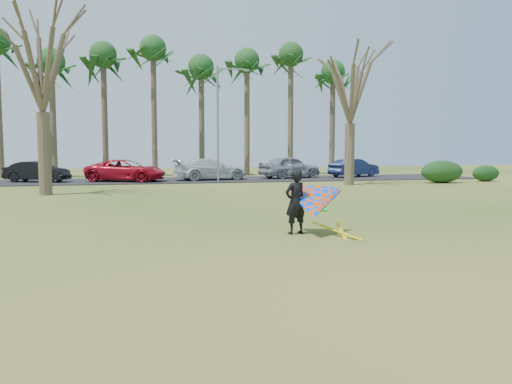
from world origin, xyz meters
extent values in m
plane|color=#275211|center=(0.00, 0.00, 0.00)|extent=(100.00, 100.00, 0.00)
cube|color=black|center=(0.00, 25.00, 0.03)|extent=(46.00, 7.00, 0.06)
cylinder|color=#443929|center=(-10.00, 31.00, 4.50)|extent=(0.48, 0.48, 9.00)
ellipsoid|color=#174017|center=(-10.00, 31.00, 9.30)|extent=(4.84, 4.84, 3.08)
cylinder|color=#453529|center=(-6.00, 31.00, 4.85)|extent=(0.48, 0.48, 9.70)
ellipsoid|color=#1A4418|center=(-6.00, 31.00, 10.00)|extent=(4.84, 4.84, 3.08)
cylinder|color=brown|center=(-2.00, 31.00, 5.20)|extent=(0.48, 0.48, 10.40)
ellipsoid|color=#184518|center=(-2.00, 31.00, 10.70)|extent=(4.84, 4.84, 3.08)
cylinder|color=brown|center=(2.00, 31.00, 4.50)|extent=(0.48, 0.48, 9.00)
ellipsoid|color=#19471B|center=(2.00, 31.00, 9.30)|extent=(4.84, 4.84, 3.08)
cylinder|color=#4A3D2C|center=(6.00, 31.00, 4.85)|extent=(0.48, 0.48, 9.70)
ellipsoid|color=#1B4318|center=(6.00, 31.00, 10.00)|extent=(4.84, 4.84, 3.08)
cylinder|color=#4C3E2E|center=(10.00, 31.00, 5.20)|extent=(0.48, 0.48, 10.40)
ellipsoid|color=#1A4619|center=(10.00, 31.00, 10.70)|extent=(4.84, 4.84, 3.08)
cylinder|color=#4F3F2F|center=(14.00, 31.00, 4.50)|extent=(0.48, 0.48, 9.00)
ellipsoid|color=#1D4B1A|center=(14.00, 31.00, 9.30)|extent=(4.84, 4.84, 3.08)
cylinder|color=#4A3E2C|center=(-8.00, 15.00, 2.10)|extent=(0.64, 0.64, 4.20)
cylinder|color=#4C3D2E|center=(10.00, 18.00, 1.99)|extent=(0.64, 0.64, 3.99)
cylinder|color=gray|center=(2.00, 22.00, 4.00)|extent=(0.16, 0.16, 8.00)
cylinder|color=gray|center=(3.00, 22.00, 7.80)|extent=(2.00, 0.10, 0.10)
cube|color=gray|center=(4.00, 22.00, 7.75)|extent=(0.40, 0.18, 0.12)
ellipsoid|color=#153714|center=(17.00, 18.28, 0.78)|extent=(3.11, 1.41, 1.55)
ellipsoid|color=#133515|center=(21.05, 19.01, 0.59)|extent=(2.11, 0.99, 1.17)
imported|color=black|center=(-10.21, 24.89, 0.77)|extent=(4.56, 2.88, 1.42)
imported|color=#B10E20|center=(-4.22, 24.14, 0.83)|extent=(6.07, 4.39, 1.53)
imported|color=silver|center=(1.81, 24.50, 0.84)|extent=(5.73, 3.21, 1.57)
imported|color=#91959E|center=(8.24, 25.48, 0.92)|extent=(5.43, 3.56, 1.72)
imported|color=navy|center=(13.81, 25.69, 0.80)|extent=(4.74, 3.15, 1.48)
imported|color=black|center=(0.87, 0.94, 0.90)|extent=(0.76, 0.62, 1.80)
cone|color=blue|center=(1.32, 0.69, 0.85)|extent=(2.13, 2.39, 2.02)
cube|color=#0CBF19|center=(1.44, 0.61, 0.80)|extent=(0.62, 0.60, 0.24)
cube|color=yellow|center=(1.87, 0.34, 0.01)|extent=(0.85, 1.66, 0.28)
cube|color=yellow|center=(2.07, 0.54, 0.01)|extent=(0.56, 1.76, 0.22)
camera|label=1|loc=(-3.33, -12.19, 2.38)|focal=35.00mm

